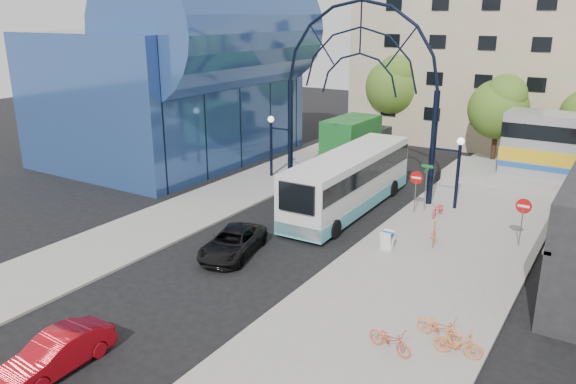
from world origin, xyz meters
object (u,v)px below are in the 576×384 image
Objects in this scene: gateway_arch at (360,59)px; city_bus at (350,180)px; do_not_enter_sign at (523,211)px; bike_near_a at (438,209)px; black_suv at (233,243)px; tree_north_b at (395,83)px; tree_north_a at (500,106)px; bike_far_a at (440,327)px; bike_near_b at (434,234)px; green_truck at (357,140)px; street_name_sign at (426,178)px; stop_sign at (416,181)px; bike_far_c at (390,339)px; bike_far_b at (458,343)px; red_sedan at (57,353)px; sandwich_board at (387,238)px.

gateway_arch reaches higher than city_bus.
do_not_enter_sign reaches higher than bike_near_a.
tree_north_b is at bearing 83.17° from black_suv.
tree_north_a is 3.77× the size of bike_far_a.
gateway_arch is 2.97× the size of black_suv.
tree_north_a reaches higher than bike_near_b.
green_truck is 1.61× the size of black_suv.
street_name_sign is 5.26m from bike_near_b.
stop_sign is 20.18m from tree_north_b.
stop_sign is 11.99m from green_truck.
street_name_sign is 0.61× the size of black_suv.
bike_far_c is at bearing -73.14° from stop_sign.
bike_near_b is at bearing 17.04° from bike_far_b.
black_suv is (2.61, -19.23, -1.21)m from green_truck.
city_bus is at bearing 52.46° from bike_far_a.
bike_far_a is (10.09, 8.28, -0.03)m from red_sedan.
stop_sign is 1.43× the size of bike_near_b.
street_name_sign is 0.38× the size of green_truck.
bike_near_a is 0.85× the size of bike_far_a.
red_sedan reaches higher than bike_far_c.
stop_sign is at bearing -64.17° from tree_north_b.
do_not_enter_sign is 1.48× the size of bike_far_b.
red_sedan is at bearing -81.64° from green_truck.
city_bus is 11.06m from green_truck.
bike_near_b is 1.02× the size of bike_far_c.
city_bus is 3.23× the size of red_sedan.
tree_north_a is 4.10× the size of bike_far_c.
bike_far_a is (-0.72, -10.46, -1.37)m from do_not_enter_sign.
black_suv reaches higher than bike_far_b.
black_suv is at bearing -144.34° from do_not_enter_sign.
do_not_enter_sign is (6.20, -2.00, -0.02)m from stop_sign.
sandwich_board is 17.37m from green_truck.
bike_far_b is 0.98× the size of bike_far_c.
do_not_enter_sign is at bearing -24.16° from street_name_sign.
gateway_arch is 5.50× the size of do_not_enter_sign.
stop_sign reaches higher than do_not_enter_sign.
red_sedan reaches higher than sandwich_board.
bike_far_b is at bearing -66.15° from bike_near_a.
gateway_arch reaches higher than bike_far_c.
do_not_enter_sign reaches higher than sandwich_board.
do_not_enter_sign is 4.42m from bike_near_b.
green_truck is at bearing 112.16° from city_bus.
sandwich_board is at bearing -143.32° from do_not_enter_sign.
tree_north_b reaches higher than bike_far_b.
do_not_enter_sign is at bearing -72.97° from tree_north_a.
do_not_enter_sign is at bearing 36.68° from sandwich_board.
tree_north_b reaches higher than bike_near_a.
bike_far_b is at bearing -79.50° from tree_north_a.
tree_north_b is 4.78× the size of bike_far_b.
tree_north_a reaches higher than city_bus.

